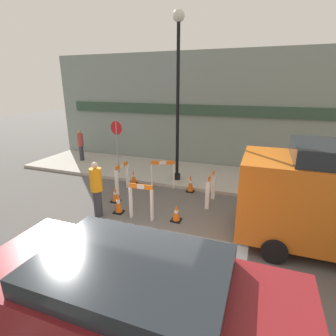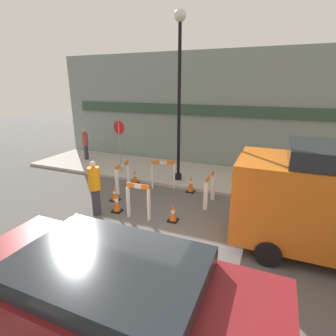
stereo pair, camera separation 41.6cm
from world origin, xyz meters
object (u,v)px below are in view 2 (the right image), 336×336
at_px(person_worker, 95,187).
at_px(person_pedestrian, 85,143).
at_px(parked_car_1, 112,308).
at_px(streetlamp_post, 179,79).
at_px(stop_sign, 119,138).

relative_size(person_worker, person_pedestrian, 1.10).
xyz_separation_m(person_worker, parked_car_1, (3.20, -3.76, 0.07)).
height_order(streetlamp_post, stop_sign, streetlamp_post).
height_order(stop_sign, person_pedestrian, stop_sign).
xyz_separation_m(streetlamp_post, person_pedestrian, (-5.67, 1.06, -3.17)).
relative_size(streetlamp_post, person_worker, 3.61).
relative_size(streetlamp_post, stop_sign, 2.75).
bearing_deg(person_worker, person_pedestrian, 77.49).
bearing_deg(parked_car_1, streetlamp_post, 103.69).
distance_m(person_worker, person_pedestrian, 6.43).
relative_size(streetlamp_post, parked_car_1, 1.40).
bearing_deg(parked_car_1, person_pedestrian, 131.27).
distance_m(person_worker, parked_car_1, 4.94).
height_order(person_worker, person_pedestrian, person_worker).
relative_size(person_pedestrian, parked_car_1, 0.35).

